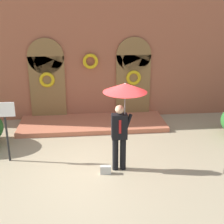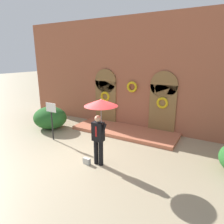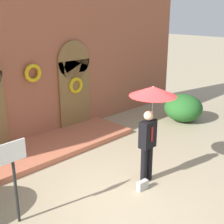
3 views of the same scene
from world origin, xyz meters
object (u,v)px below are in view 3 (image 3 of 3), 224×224
Objects in this scene: person_with_umbrella at (151,106)px; handbag at (142,185)px; sign_post at (14,169)px; shrub_right at (183,108)px.

handbag is at bearing -157.12° from person_with_umbrella.
sign_post is 7.44m from shrub_right.
shrub_right is (4.24, 1.77, -1.40)m from person_with_umbrella.
sign_post is at bearing -172.41° from shrub_right.
sign_post reaches higher than shrub_right.
shrub_right is (4.71, 1.97, 0.40)m from handbag.
person_with_umbrella is at bearing -157.29° from shrub_right.
shrub_right is (7.34, 0.98, -0.66)m from sign_post.
person_with_umbrella is 1.37× the size of sign_post.
sign_post is at bearing 163.34° from handbag.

